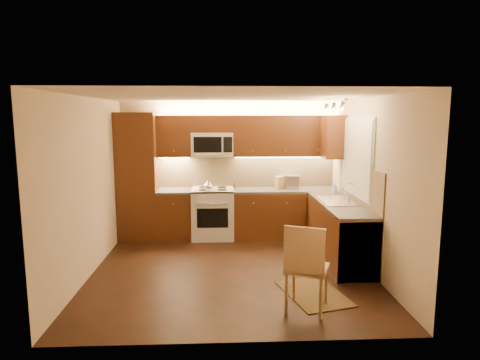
{
  "coord_description": "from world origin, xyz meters",
  "views": [
    {
      "loc": [
        -0.15,
        -5.86,
        2.23
      ],
      "look_at": [
        0.15,
        0.55,
        1.25
      ],
      "focal_mm": 31.24,
      "sensor_mm": 36.0,
      "label": 1
    }
  ],
  "objects_px": {
    "dining_chair": "(307,266)",
    "knife_block": "(279,183)",
    "toaster_oven": "(290,181)",
    "soap_bottle": "(335,188)",
    "sink": "(338,196)",
    "kettle": "(208,185)",
    "stove": "(213,213)",
    "microwave": "(212,145)"
  },
  "relations": [
    {
      "from": "microwave",
      "to": "kettle",
      "type": "relative_size",
      "value": 3.93
    },
    {
      "from": "kettle",
      "to": "knife_block",
      "type": "relative_size",
      "value": 0.83
    },
    {
      "from": "microwave",
      "to": "sink",
      "type": "relative_size",
      "value": 0.88
    },
    {
      "from": "stove",
      "to": "knife_block",
      "type": "xyz_separation_m",
      "value": [
        1.23,
        0.04,
        0.56
      ]
    },
    {
      "from": "toaster_oven",
      "to": "knife_block",
      "type": "xyz_separation_m",
      "value": [
        -0.23,
        -0.11,
        -0.01
      ]
    },
    {
      "from": "soap_bottle",
      "to": "toaster_oven",
      "type": "bearing_deg",
      "value": 122.58
    },
    {
      "from": "sink",
      "to": "toaster_oven",
      "type": "bearing_deg",
      "value": 113.13
    },
    {
      "from": "microwave",
      "to": "sink",
      "type": "distance_m",
      "value": 2.48
    },
    {
      "from": "knife_block",
      "to": "soap_bottle",
      "type": "xyz_separation_m",
      "value": [
        0.93,
        -0.42,
        -0.03
      ]
    },
    {
      "from": "microwave",
      "to": "kettle",
      "type": "bearing_deg",
      "value": -102.07
    },
    {
      "from": "toaster_oven",
      "to": "soap_bottle",
      "type": "xyz_separation_m",
      "value": [
        0.7,
        -0.52,
        -0.04
      ]
    },
    {
      "from": "toaster_oven",
      "to": "stove",
      "type": "bearing_deg",
      "value": -150.39
    },
    {
      "from": "stove",
      "to": "toaster_oven",
      "type": "height_order",
      "value": "toaster_oven"
    },
    {
      "from": "stove",
      "to": "microwave",
      "type": "distance_m",
      "value": 1.27
    },
    {
      "from": "soap_bottle",
      "to": "stove",
      "type": "bearing_deg",
      "value": 149.48
    },
    {
      "from": "kettle",
      "to": "dining_chair",
      "type": "xyz_separation_m",
      "value": [
        1.22,
        -2.76,
        -0.5
      ]
    },
    {
      "from": "knife_block",
      "to": "sink",
      "type": "bearing_deg",
      "value": -73.14
    },
    {
      "from": "sink",
      "to": "kettle",
      "type": "distance_m",
      "value": 2.27
    },
    {
      "from": "dining_chair",
      "to": "stove",
      "type": "bearing_deg",
      "value": 133.43
    },
    {
      "from": "microwave",
      "to": "soap_bottle",
      "type": "bearing_deg",
      "value": -13.27
    },
    {
      "from": "soap_bottle",
      "to": "dining_chair",
      "type": "xyz_separation_m",
      "value": [
        -1.01,
        -2.59,
        -0.47
      ]
    },
    {
      "from": "stove",
      "to": "kettle",
      "type": "relative_size",
      "value": 4.76
    },
    {
      "from": "stove",
      "to": "sink",
      "type": "bearing_deg",
      "value": -29.36
    },
    {
      "from": "sink",
      "to": "soap_bottle",
      "type": "xyz_separation_m",
      "value": [
        0.15,
        0.75,
        0.01
      ]
    },
    {
      "from": "sink",
      "to": "stove",
      "type": "bearing_deg",
      "value": 150.64
    },
    {
      "from": "stove",
      "to": "dining_chair",
      "type": "height_order",
      "value": "dining_chair"
    },
    {
      "from": "stove",
      "to": "soap_bottle",
      "type": "distance_m",
      "value": 2.25
    },
    {
      "from": "knife_block",
      "to": "soap_bottle",
      "type": "height_order",
      "value": "knife_block"
    },
    {
      "from": "dining_chair",
      "to": "microwave",
      "type": "bearing_deg",
      "value": 132.59
    },
    {
      "from": "knife_block",
      "to": "dining_chair",
      "type": "height_order",
      "value": "knife_block"
    },
    {
      "from": "sink",
      "to": "knife_block",
      "type": "bearing_deg",
      "value": 123.53
    },
    {
      "from": "stove",
      "to": "knife_block",
      "type": "relative_size",
      "value": 3.95
    },
    {
      "from": "stove",
      "to": "soap_bottle",
      "type": "height_order",
      "value": "soap_bottle"
    },
    {
      "from": "dining_chair",
      "to": "knife_block",
      "type": "bearing_deg",
      "value": 110.78
    },
    {
      "from": "toaster_oven",
      "to": "knife_block",
      "type": "height_order",
      "value": "toaster_oven"
    },
    {
      "from": "soap_bottle",
      "to": "dining_chair",
      "type": "distance_m",
      "value": 2.82
    },
    {
      "from": "sink",
      "to": "dining_chair",
      "type": "distance_m",
      "value": 2.08
    },
    {
      "from": "microwave",
      "to": "soap_bottle",
      "type": "height_order",
      "value": "microwave"
    },
    {
      "from": "soap_bottle",
      "to": "kettle",
      "type": "bearing_deg",
      "value": 155.08
    },
    {
      "from": "sink",
      "to": "toaster_oven",
      "type": "relative_size",
      "value": 2.11
    },
    {
      "from": "stove",
      "to": "kettle",
      "type": "distance_m",
      "value": 0.6
    },
    {
      "from": "kettle",
      "to": "soap_bottle",
      "type": "height_order",
      "value": "kettle"
    }
  ]
}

